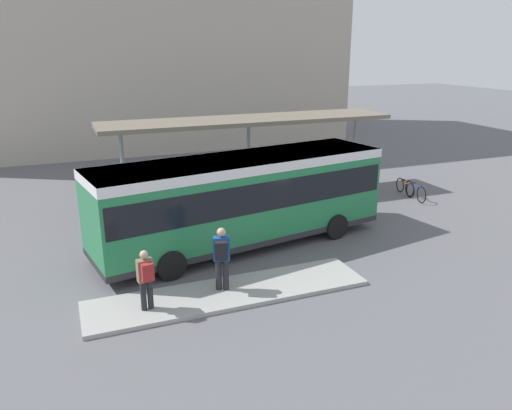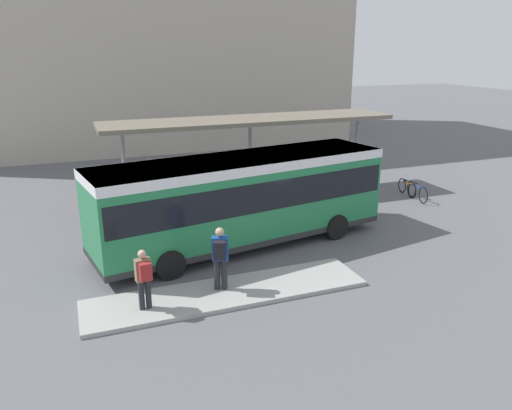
{
  "view_description": "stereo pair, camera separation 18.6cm",
  "coord_description": "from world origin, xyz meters",
  "px_view_note": "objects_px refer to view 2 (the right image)",
  "views": [
    {
      "loc": [
        -5.46,
        -15.06,
        6.56
      ],
      "look_at": [
        0.5,
        0.0,
        1.38
      ],
      "focal_mm": 35.0,
      "sensor_mm": 36.0,
      "label": 1
    },
    {
      "loc": [
        -5.28,
        -15.13,
        6.56
      ],
      "look_at": [
        0.5,
        0.0,
        1.38
      ],
      "focal_mm": 35.0,
      "sensor_mm": 36.0,
      "label": 2
    }
  ],
  "objects_px": {
    "city_bus": "(242,195)",
    "bicycle_blue": "(417,192)",
    "pedestrian_waiting": "(144,276)",
    "bicycle_orange": "(407,188)",
    "potted_planter_near_shelter": "(224,203)",
    "pedestrian_companion": "(220,255)"
  },
  "relations": [
    {
      "from": "pedestrian_companion",
      "to": "bicycle_orange",
      "type": "height_order",
      "value": "pedestrian_companion"
    },
    {
      "from": "bicycle_blue",
      "to": "bicycle_orange",
      "type": "bearing_deg",
      "value": -175.59
    },
    {
      "from": "pedestrian_companion",
      "to": "bicycle_orange",
      "type": "bearing_deg",
      "value": -40.6
    },
    {
      "from": "pedestrian_waiting",
      "to": "potted_planter_near_shelter",
      "type": "relative_size",
      "value": 1.3
    },
    {
      "from": "pedestrian_companion",
      "to": "bicycle_blue",
      "type": "bearing_deg",
      "value": -43.77
    },
    {
      "from": "bicycle_orange",
      "to": "potted_planter_near_shelter",
      "type": "bearing_deg",
      "value": -81.12
    },
    {
      "from": "pedestrian_waiting",
      "to": "pedestrian_companion",
      "type": "bearing_deg",
      "value": -89.18
    },
    {
      "from": "pedestrian_waiting",
      "to": "pedestrian_companion",
      "type": "xyz_separation_m",
      "value": [
        2.1,
        0.33,
        0.11
      ]
    },
    {
      "from": "bicycle_orange",
      "to": "bicycle_blue",
      "type": "bearing_deg",
      "value": 3.63
    },
    {
      "from": "potted_planter_near_shelter",
      "to": "city_bus",
      "type": "bearing_deg",
      "value": -94.25
    },
    {
      "from": "pedestrian_waiting",
      "to": "bicycle_orange",
      "type": "height_order",
      "value": "pedestrian_waiting"
    },
    {
      "from": "pedestrian_waiting",
      "to": "city_bus",
      "type": "bearing_deg",
      "value": -55.97
    },
    {
      "from": "city_bus",
      "to": "potted_planter_near_shelter",
      "type": "height_order",
      "value": "city_bus"
    },
    {
      "from": "pedestrian_waiting",
      "to": "bicycle_orange",
      "type": "distance_m",
      "value": 14.45
    },
    {
      "from": "bicycle_orange",
      "to": "potted_planter_near_shelter",
      "type": "height_order",
      "value": "potted_planter_near_shelter"
    },
    {
      "from": "bicycle_blue",
      "to": "bicycle_orange",
      "type": "height_order",
      "value": "bicycle_blue"
    },
    {
      "from": "city_bus",
      "to": "bicycle_blue",
      "type": "height_order",
      "value": "city_bus"
    },
    {
      "from": "city_bus",
      "to": "potted_planter_near_shelter",
      "type": "distance_m",
      "value": 3.05
    },
    {
      "from": "pedestrian_waiting",
      "to": "bicycle_orange",
      "type": "relative_size",
      "value": 1.01
    },
    {
      "from": "pedestrian_waiting",
      "to": "potted_planter_near_shelter",
      "type": "bearing_deg",
      "value": -41.0
    },
    {
      "from": "pedestrian_companion",
      "to": "bicycle_blue",
      "type": "relative_size",
      "value": 1.04
    },
    {
      "from": "city_bus",
      "to": "bicycle_orange",
      "type": "distance_m",
      "value": 9.63
    }
  ]
}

